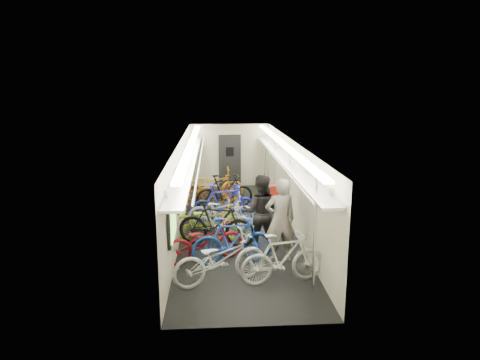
{
  "coord_description": "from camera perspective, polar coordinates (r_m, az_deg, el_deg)",
  "views": [
    {
      "loc": [
        -0.61,
        -11.25,
        3.85
      ],
      "look_at": [
        0.14,
        0.83,
        1.15
      ],
      "focal_mm": 32.0,
      "sensor_mm": 36.0,
      "label": 1
    }
  ],
  "objects": [
    {
      "name": "bicycle_5",
      "position": [
        10.82,
        -2.33,
        -5.56
      ],
      "size": [
        1.65,
        0.59,
        0.97
      ],
      "primitive_type": "imported",
      "rotation": [
        0.0,
        0.0,
        1.49
      ],
      "color": "silver",
      "rests_on": "ground"
    },
    {
      "name": "bicycle_10",
      "position": [
        14.42,
        -3.84,
        -0.63
      ],
      "size": [
        2.15,
        0.77,
        1.13
      ],
      "primitive_type": "imported",
      "rotation": [
        0.0,
        0.0,
        1.58
      ],
      "color": "orange",
      "rests_on": "ground"
    },
    {
      "name": "bicycle_0",
      "position": [
        8.55,
        -2.65,
        -10.45
      ],
      "size": [
        2.06,
        1.3,
        1.02
      ],
      "primitive_type": "imported",
      "rotation": [
        0.0,
        0.0,
        1.92
      ],
      "color": "silver",
      "rests_on": "ground"
    },
    {
      "name": "bicycle_2",
      "position": [
        9.57,
        -4.77,
        -8.1
      ],
      "size": [
        1.93,
        1.23,
        0.96
      ],
      "primitive_type": "imported",
      "rotation": [
        0.0,
        0.0,
        1.92
      ],
      "color": "maroon",
      "rests_on": "ground"
    },
    {
      "name": "passenger_near",
      "position": [
        9.52,
        5.4,
        -5.3
      ],
      "size": [
        0.74,
        0.54,
        1.88
      ],
      "primitive_type": "imported",
      "rotation": [
        0.0,
        0.0,
        3.27
      ],
      "color": "gray",
      "rests_on": "ground"
    },
    {
      "name": "train_car_shell",
      "position": [
        12.17,
        -2.32,
        2.18
      ],
      "size": [
        10.0,
        10.0,
        10.0
      ],
      "color": "black",
      "rests_on": "ground"
    },
    {
      "name": "bicycle_11",
      "position": [
        8.58,
        5.72,
        -10.34
      ],
      "size": [
        1.79,
        0.82,
        1.04
      ],
      "primitive_type": "imported",
      "rotation": [
        0.0,
        0.0,
        1.77
      ],
      "color": "silver",
      "rests_on": "ground"
    },
    {
      "name": "bicycle_1",
      "position": [
        9.37,
        -1.04,
        -8.1
      ],
      "size": [
        1.88,
        0.83,
        1.09
      ],
      "primitive_type": "imported",
      "rotation": [
        0.0,
        0.0,
        1.75
      ],
      "color": "#183C95",
      "rests_on": "ground"
    },
    {
      "name": "passenger_mid",
      "position": [
        10.15,
        2.73,
        -4.32
      ],
      "size": [
        0.98,
        0.82,
        1.81
      ],
      "primitive_type": "imported",
      "rotation": [
        0.0,
        0.0,
        2.97
      ],
      "color": "black",
      "rests_on": "ground"
    },
    {
      "name": "bicycle_3",
      "position": [
        10.39,
        -3.19,
        -5.86
      ],
      "size": [
        1.97,
        1.01,
        1.14
      ],
      "primitive_type": "imported",
      "rotation": [
        0.0,
        0.0,
        1.31
      ],
      "color": "black",
      "rests_on": "ground"
    },
    {
      "name": "bicycle_4",
      "position": [
        10.88,
        -4.15,
        -5.45
      ],
      "size": [
        1.92,
        0.8,
        0.99
      ],
      "primitive_type": "imported",
      "rotation": [
        0.0,
        0.0,
        1.49
      ],
      "color": "#B6C812",
      "rests_on": "ground"
    },
    {
      "name": "bicycle_8",
      "position": [
        13.44,
        -3.69,
        -1.93
      ],
      "size": [
        1.89,
        0.72,
        0.98
      ],
      "primitive_type": "imported",
      "rotation": [
        0.0,
        0.0,
        1.53
      ],
      "color": "maroon",
      "rests_on": "ground"
    },
    {
      "name": "backpack",
      "position": [
        10.41,
        4.76,
        -1.77
      ],
      "size": [
        0.28,
        0.19,
        0.38
      ],
      "primitive_type": "cube",
      "rotation": [
        0.0,
        0.0,
        -0.21
      ],
      "color": "red",
      "rests_on": "passenger_near"
    },
    {
      "name": "bicycle_9",
      "position": [
        13.44,
        -2.06,
        -1.58
      ],
      "size": [
        1.95,
        1.04,
        1.13
      ],
      "primitive_type": "imported",
      "rotation": [
        0.0,
        0.0,
        1.85
      ],
      "color": "black",
      "rests_on": "ground"
    },
    {
      "name": "bicycle_7",
      "position": [
        11.99,
        -2.26,
        -3.25
      ],
      "size": [
        2.01,
        0.91,
        1.17
      ],
      "primitive_type": "imported",
      "rotation": [
        0.0,
        0.0,
        1.77
      ],
      "color": "#1C23AB",
      "rests_on": "ground"
    },
    {
      "name": "bicycle_6",
      "position": [
        11.73,
        -2.45,
        -4.13
      ],
      "size": [
        1.84,
        0.68,
        0.96
      ],
      "primitive_type": "imported",
      "rotation": [
        0.0,
        0.0,
        1.55
      ],
      "color": "#ACACB0",
      "rests_on": "ground"
    }
  ]
}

